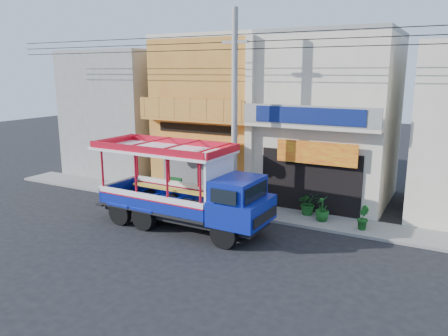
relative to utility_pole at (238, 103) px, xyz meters
The scene contains 12 objects.
ground 6.08m from the utility_pole, 75.53° to the right, with size 90.00×90.00×0.00m, color black.
sidewalk 5.09m from the utility_pole, 39.41° to the left, with size 30.00×2.00×0.12m, color slate.
shophouse_left 5.70m from the utility_pole, 124.03° to the left, with size 6.00×7.50×8.24m.
shophouse_right 5.54m from the utility_pole, 58.56° to the left, with size 6.00×6.75×8.24m.
party_pilaster 1.87m from the utility_pole, 95.46° to the left, with size 0.35×0.30×8.00m, color beige.
filler_building_left 11.25m from the utility_pole, 155.15° to the left, with size 6.00×6.00×7.60m, color gray.
utility_pole is the anchor object (origin of this frame).
songthaew_truck 4.30m from the utility_pole, 104.38° to the right, with size 7.67×2.75×3.55m.
green_sign 5.81m from the utility_pole, behind, with size 0.70×0.36×1.07m.
potted_plant_a 5.43m from the utility_pole, 21.88° to the left, with size 0.95×0.83×1.06m, color #17531B.
potted_plant_b 7.05m from the utility_pole, ahead, with size 0.54×0.44×0.98m, color #17531B.
potted_plant_c 5.79m from the utility_pole, ahead, with size 0.61×0.61×1.10m, color #17531B.
Camera 1 is at (7.63, -13.72, 6.38)m, focal length 35.00 mm.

